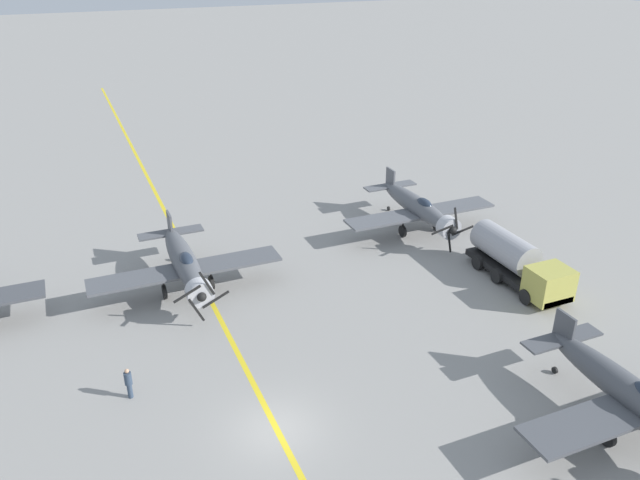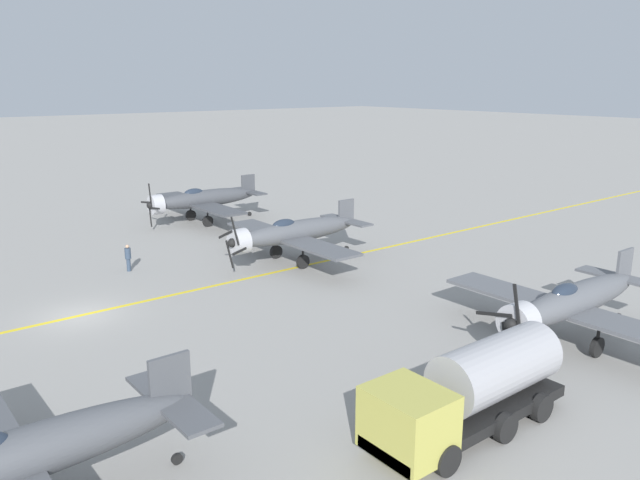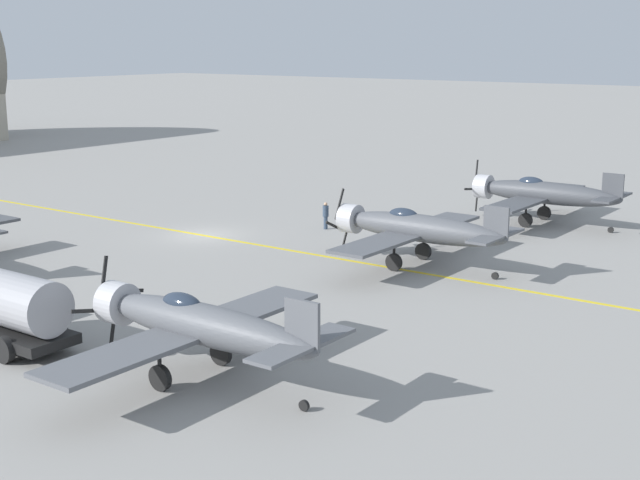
# 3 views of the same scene
# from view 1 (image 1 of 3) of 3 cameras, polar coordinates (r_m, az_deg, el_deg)

# --- Properties ---
(ground_plane) EXTENTS (400.00, 400.00, 0.00)m
(ground_plane) POSITION_cam_1_polar(r_m,az_deg,el_deg) (30.03, -3.98, -16.89)
(ground_plane) COLOR gray
(taxiway_stripe) EXTENTS (0.30, 160.00, 0.01)m
(taxiway_stripe) POSITION_cam_1_polar(r_m,az_deg,el_deg) (30.03, -3.98, -16.88)
(taxiway_stripe) COLOR yellow
(taxiway_stripe) RESTS_ON ground
(airplane_mid_left) EXTENTS (12.00, 9.98, 3.67)m
(airplane_mid_left) POSITION_cam_1_polar(r_m,az_deg,el_deg) (31.84, 26.74, -12.58)
(airplane_mid_left) COLOR #4B4E53
(airplane_mid_left) RESTS_ON ground
(airplane_near_center) EXTENTS (12.00, 9.98, 3.67)m
(airplane_near_center) POSITION_cam_1_polar(r_m,az_deg,el_deg) (40.07, -12.25, -2.08)
(airplane_near_center) COLOR #525459
(airplane_near_center) RESTS_ON ground
(airplane_near_left) EXTENTS (12.00, 9.98, 3.78)m
(airplane_near_left) POSITION_cam_1_polar(r_m,az_deg,el_deg) (47.93, 9.01, 2.94)
(airplane_near_left) COLOR #585B60
(airplane_near_left) RESTS_ON ground
(fuel_tanker) EXTENTS (2.67, 8.00, 2.98)m
(fuel_tanker) POSITION_cam_1_polar(r_m,az_deg,el_deg) (42.38, 17.64, -1.92)
(fuel_tanker) COLOR black
(fuel_tanker) RESTS_ON ground
(ground_crew_walking) EXTENTS (0.37, 0.37, 1.70)m
(ground_crew_walking) POSITION_cam_1_polar(r_m,az_deg,el_deg) (32.44, -17.10, -12.31)
(ground_crew_walking) COLOR #334256
(ground_crew_walking) RESTS_ON ground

